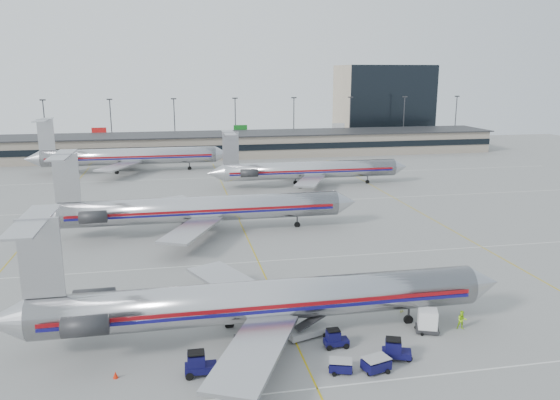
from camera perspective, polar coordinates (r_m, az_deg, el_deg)
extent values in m
plane|color=gray|center=(57.97, -0.74, -9.72)|extent=(260.00, 260.00, 0.00)
cube|color=silver|center=(67.16, -2.29, -6.45)|extent=(160.00, 0.15, 0.02)
cube|color=gray|center=(152.11, -7.43, 5.68)|extent=(160.00, 16.00, 6.00)
cube|color=black|center=(144.07, -7.22, 5.35)|extent=(160.00, 0.20, 1.60)
cube|color=#2D2D30|center=(151.74, -7.46, 6.84)|extent=(162.00, 17.00, 0.30)
cylinder|color=#38383D|center=(168.99, -23.33, 7.00)|extent=(0.30, 0.30, 15.00)
cube|color=#2D2D30|center=(168.49, -23.57, 9.57)|extent=(1.60, 0.40, 0.35)
cylinder|color=#38383D|center=(166.15, -17.21, 7.40)|extent=(0.30, 0.30, 15.00)
cube|color=#2D2D30|center=(165.63, -17.39, 10.01)|extent=(1.60, 0.40, 0.35)
cylinder|color=#38383D|center=(165.23, -10.95, 7.71)|extent=(0.30, 0.30, 15.00)
cube|color=#2D2D30|center=(164.71, -11.06, 10.34)|extent=(1.60, 0.40, 0.35)
cylinder|color=#38383D|center=(166.27, -4.68, 7.94)|extent=(0.30, 0.30, 15.00)
cube|color=#2D2D30|center=(165.75, -4.73, 10.55)|extent=(1.60, 0.40, 0.35)
cylinder|color=#38383D|center=(169.22, 1.45, 8.07)|extent=(0.30, 0.30, 15.00)
cube|color=#2D2D30|center=(168.71, 1.46, 10.64)|extent=(1.60, 0.40, 0.35)
cylinder|color=#38383D|center=(174.00, 7.30, 8.11)|extent=(0.30, 0.30, 15.00)
cube|color=#2D2D30|center=(173.50, 7.38, 10.61)|extent=(1.60, 0.40, 0.35)
cylinder|color=#38383D|center=(180.45, 12.79, 8.07)|extent=(0.30, 0.30, 15.00)
cube|color=#2D2D30|center=(179.97, 12.92, 10.48)|extent=(1.60, 0.40, 0.35)
cylinder|color=#38383D|center=(188.41, 17.86, 7.97)|extent=(0.30, 0.30, 15.00)
cube|color=#2D2D30|center=(187.95, 18.03, 10.27)|extent=(1.60, 0.40, 0.35)
cube|color=tan|center=(194.46, 10.69, 9.99)|extent=(30.00, 20.00, 25.00)
cylinder|color=#BBBBC0|center=(47.88, -1.62, -10.46)|extent=(38.36, 3.55, 3.55)
cone|color=#BBBBC0|center=(54.92, 20.45, -8.15)|extent=(3.07, 3.55, 3.55)
cone|color=#B3B4B8|center=(49.31, -26.85, -11.24)|extent=(3.45, 3.55, 3.55)
cube|color=maroon|center=(46.21, -1.25, -11.17)|extent=(36.44, 0.05, 0.34)
cube|color=navy|center=(46.37, -1.25, -11.60)|extent=(36.44, 0.05, 0.27)
cube|color=#B3B4B8|center=(54.15, -4.83, -8.72)|extent=(8.92, 13.00, 0.31)
cube|color=#B3B4B8|center=(42.08, -2.72, -15.46)|extent=(8.92, 13.00, 0.31)
cube|color=#B3B4B8|center=(46.76, -23.75, -5.61)|extent=(3.26, 0.24, 6.52)
cube|color=#B3B4B8|center=(45.99, -24.45, -1.99)|extent=(2.30, 10.07, 0.17)
cylinder|color=#2D2D30|center=(50.27, -18.80, -9.66)|extent=(3.45, 1.63, 1.63)
cylinder|color=#2D2D30|center=(45.33, -19.69, -12.30)|extent=(3.45, 1.63, 1.63)
cylinder|color=#2D2D30|center=(52.62, 13.28, -11.63)|extent=(0.19, 0.19, 1.58)
cylinder|color=#2D2D30|center=(46.59, -4.73, -14.71)|extent=(0.19, 0.19, 1.58)
cylinder|color=#2D2D30|center=(50.69, -5.33, -12.31)|extent=(0.19, 0.19, 1.58)
cylinder|color=black|center=(52.81, 13.26, -12.08)|extent=(0.86, 0.29, 0.86)
cylinder|color=#BBBBC0|center=(79.06, -7.99, -0.93)|extent=(39.49, 3.65, 3.65)
cone|color=#BBBBC0|center=(82.87, 6.89, -0.24)|extent=(3.16, 3.65, 3.65)
cone|color=#B3B4B8|center=(80.93, -23.39, -1.58)|extent=(3.55, 3.65, 3.65)
cube|color=maroon|center=(77.24, -7.92, -1.15)|extent=(37.52, 0.05, 0.35)
cube|color=navy|center=(77.34, -7.91, -1.43)|extent=(37.52, 0.05, 0.28)
cube|color=#B3B4B8|center=(85.93, -9.55, -0.53)|extent=(9.18, 13.38, 0.32)
cube|color=#B3B4B8|center=(72.57, -9.21, -3.06)|extent=(9.18, 13.38, 0.32)
cube|color=#B3B4B8|center=(79.21, -21.43, 2.14)|extent=(3.36, 0.25, 6.71)
cube|color=#B3B4B8|center=(78.77, -21.83, 4.39)|extent=(2.37, 10.37, 0.18)
cylinder|color=#2D2D30|center=(82.37, -18.45, -0.71)|extent=(3.55, 1.68, 1.68)
cylinder|color=#2D2D30|center=(76.96, -18.95, -1.69)|extent=(3.55, 1.68, 1.68)
cylinder|color=#2D2D30|center=(81.57, 1.81, -2.28)|extent=(0.20, 0.20, 1.63)
cylinder|color=#2D2D30|center=(77.37, -10.02, -3.35)|extent=(0.20, 0.20, 1.63)
cylinder|color=#2D2D30|center=(81.93, -10.10, -2.42)|extent=(0.20, 0.20, 1.63)
cylinder|color=black|center=(81.70, 1.81, -2.60)|extent=(0.89, 0.30, 0.89)
cylinder|color=#BBBBC0|center=(111.11, 3.28, 3.16)|extent=(35.45, 3.45, 3.45)
cone|color=#BBBBC0|center=(117.31, 12.43, 3.40)|extent=(2.98, 3.45, 3.45)
cone|color=#B3B4B8|center=(108.01, -6.75, 2.80)|extent=(3.36, 3.45, 3.45)
cube|color=maroon|center=(109.43, 3.51, 3.07)|extent=(33.67, 0.05, 0.33)
cube|color=navy|center=(109.50, 3.50, 2.88)|extent=(33.67, 0.05, 0.26)
cube|color=#B3B4B8|center=(117.10, 1.60, 3.23)|extent=(8.68, 12.65, 0.30)
cube|color=#B3B4B8|center=(104.61, 3.17, 2.01)|extent=(8.68, 12.65, 0.30)
cube|color=#B3B4B8|center=(107.51, -5.18, 5.43)|extent=(3.17, 0.23, 6.34)
cube|color=#B3B4B8|center=(107.13, -5.37, 7.01)|extent=(2.24, 9.79, 0.17)
cylinder|color=#2D2D30|center=(111.20, -3.60, 3.31)|extent=(3.36, 1.59, 1.59)
cylinder|color=#2D2D30|center=(106.01, -3.22, 2.83)|extent=(3.36, 1.59, 1.59)
cylinder|color=#2D2D30|center=(115.13, 9.13, 2.10)|extent=(0.19, 0.19, 1.54)
cylinder|color=#2D2D30|center=(108.79, 2.13, 1.62)|extent=(0.19, 0.19, 1.54)
cylinder|color=#2D2D30|center=(113.06, 1.61, 2.06)|extent=(0.19, 0.19, 1.54)
cylinder|color=black|center=(115.22, 9.12, 1.89)|extent=(0.84, 0.28, 0.84)
cylinder|color=#BBBBC0|center=(131.45, -15.34, 4.42)|extent=(39.15, 3.81, 3.81)
cone|color=#BBBBC0|center=(131.56, -6.06, 4.82)|extent=(3.30, 3.81, 3.81)
cone|color=#B3B4B8|center=(134.77, -24.47, 3.91)|extent=(3.71, 3.81, 3.81)
cube|color=maroon|center=(129.54, -15.40, 4.36)|extent=(37.19, 0.05, 0.36)
cube|color=navy|center=(129.60, -15.39, 4.18)|extent=(37.19, 0.05, 0.29)
cube|color=#B3B4B8|center=(138.88, -15.96, 4.40)|extent=(9.58, 13.97, 0.33)
cube|color=#B3B4B8|center=(124.68, -16.48, 3.41)|extent=(9.58, 13.97, 0.33)
cube|color=#B3B4B8|center=(133.37, -23.26, 6.29)|extent=(3.50, 0.26, 7.01)
cube|color=#B3B4B8|center=(133.14, -23.52, 7.68)|extent=(2.47, 10.82, 0.19)
cylinder|color=#2D2D30|center=(136.13, -21.34, 4.41)|extent=(3.71, 1.75, 1.75)
cylinder|color=#2D2D30|center=(130.42, -21.77, 4.02)|extent=(3.71, 1.75, 1.75)
cylinder|color=#2D2D30|center=(131.55, -9.43, 3.50)|extent=(0.21, 0.21, 1.70)
cylinder|color=#2D2D30|center=(129.72, -16.70, 2.99)|extent=(0.21, 0.21, 1.70)
cylinder|color=#2D2D30|center=(134.57, -16.51, 3.35)|extent=(0.21, 0.21, 1.70)
cylinder|color=black|center=(131.63, -9.43, 3.29)|extent=(0.93, 0.31, 0.93)
cube|color=#0B0A39|center=(43.88, -8.26, -16.97)|extent=(2.45, 1.27, 0.55)
cube|color=#0B0A39|center=(43.55, -8.75, -16.24)|extent=(1.35, 1.13, 0.99)
cube|color=black|center=(43.23, -8.78, -15.48)|extent=(1.29, 1.08, 0.09)
cylinder|color=black|center=(44.55, -7.10, -16.89)|extent=(0.62, 0.20, 0.62)
cylinder|color=black|center=(43.59, -6.99, -17.61)|extent=(0.62, 0.20, 0.62)
cylinder|color=black|center=(44.49, -9.48, -17.01)|extent=(0.62, 0.20, 0.62)
cylinder|color=black|center=(43.54, -9.43, -17.74)|extent=(0.62, 0.20, 0.62)
cube|color=#0B0A39|center=(47.55, 5.90, -14.51)|extent=(2.05, 1.04, 0.46)
cube|color=#0B0A39|center=(47.23, 5.58, -13.95)|extent=(1.12, 0.94, 0.83)
cube|color=black|center=(46.98, 5.60, -13.35)|extent=(1.07, 0.89, 0.07)
cylinder|color=black|center=(48.26, 6.60, -14.43)|extent=(0.52, 0.17, 0.52)
cylinder|color=black|center=(47.49, 6.94, -14.93)|extent=(0.52, 0.17, 0.52)
cylinder|color=black|center=(47.87, 4.85, -14.63)|extent=(0.52, 0.17, 0.52)
cylinder|color=black|center=(47.09, 5.17, -15.14)|extent=(0.52, 0.17, 0.52)
cube|color=#0B0A39|center=(46.43, 12.08, -15.39)|extent=(2.56, 1.89, 0.52)
cube|color=#0B0A39|center=(46.02, 11.74, -14.76)|extent=(1.55, 1.42, 0.94)
cube|color=black|center=(45.73, 11.78, -14.06)|extent=(1.48, 1.36, 0.08)
cylinder|color=black|center=(47.29, 12.77, -15.25)|extent=(0.59, 0.19, 0.59)
cylinder|color=black|center=(46.46, 13.31, -15.83)|extent=(0.59, 0.19, 0.59)
cylinder|color=black|center=(46.69, 10.82, -15.55)|extent=(0.59, 0.19, 0.59)
cylinder|color=black|center=(45.85, 11.32, -16.15)|extent=(0.59, 0.19, 0.59)
cube|color=#0B0A39|center=(44.14, 6.34, -16.86)|extent=(2.04, 1.67, 0.65)
cube|color=gray|center=(43.91, 6.36, -16.34)|extent=(2.04, 1.67, 0.06)
cylinder|color=black|center=(44.91, 6.95, -16.82)|extent=(0.33, 0.13, 0.33)
cylinder|color=black|center=(44.08, 7.38, -17.46)|extent=(0.33, 0.13, 0.33)
cylinder|color=black|center=(44.56, 5.29, -17.03)|extent=(0.33, 0.13, 0.33)
cylinder|color=black|center=(43.72, 5.68, -17.69)|extent=(0.33, 0.13, 0.33)
cube|color=#0B0A39|center=(44.60, 10.00, -16.55)|extent=(2.32, 1.88, 0.74)
cube|color=gray|center=(44.34, 10.03, -15.95)|extent=(2.32, 1.88, 0.06)
cylinder|color=black|center=(45.51, 10.62, -16.50)|extent=(0.38, 0.15, 0.38)
cylinder|color=black|center=(44.58, 11.20, -17.20)|extent=(0.38, 0.15, 0.38)
cylinder|color=black|center=(45.03, 8.79, -16.76)|extent=(0.38, 0.15, 0.38)
cylinder|color=black|center=(44.09, 9.32, -17.49)|extent=(0.38, 0.15, 0.38)
cube|color=#2D2D30|center=(51.65, 15.10, -12.86)|extent=(2.42, 2.24, 0.33)
cube|color=white|center=(51.23, 15.17, -11.87)|extent=(2.08, 2.02, 1.64)
cylinder|color=black|center=(52.55, 15.54, -12.59)|extent=(0.26, 0.13, 0.26)
cylinder|color=black|center=(51.51, 16.20, -13.18)|extent=(0.26, 0.13, 0.26)
cylinder|color=black|center=(51.93, 13.99, -12.82)|extent=(0.26, 0.13, 0.26)
cylinder|color=black|center=(50.87, 14.63, -13.43)|extent=(0.26, 0.13, 0.26)
cube|color=gray|center=(49.05, 3.02, -13.56)|extent=(4.22, 2.62, 0.55)
cube|color=#2D2D30|center=(48.64, 3.81, -12.15)|extent=(4.13, 2.22, 1.42)
cylinder|color=black|center=(50.01, 4.48, -13.32)|extent=(0.55, 0.18, 0.55)
cylinder|color=black|center=(48.97, 4.87, -13.93)|extent=(0.55, 0.18, 0.55)
cylinder|color=black|center=(49.38, 1.18, -13.64)|extent=(0.55, 0.18, 0.55)
cylinder|color=black|center=(48.32, 1.49, -14.28)|extent=(0.55, 0.18, 0.55)
imported|color=#CBE115|center=(54.78, 12.66, -10.60)|extent=(0.66, 0.61, 1.52)
imported|color=#A4EE16|center=(52.76, 18.48, -11.81)|extent=(1.00, 0.87, 1.73)
cone|color=red|center=(52.48, 15.49, -12.46)|extent=(0.52, 0.52, 0.54)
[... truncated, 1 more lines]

